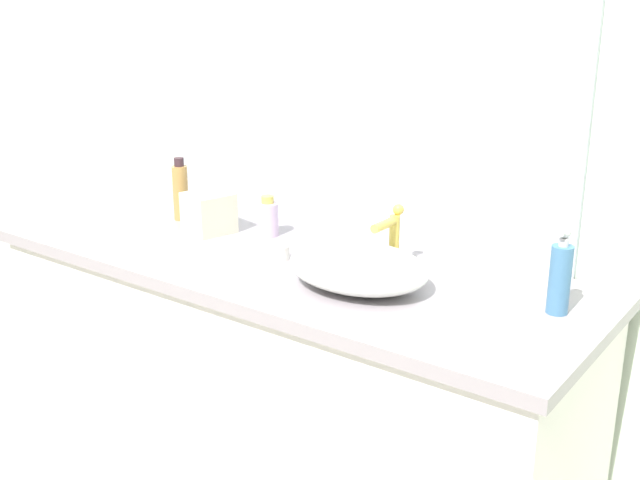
% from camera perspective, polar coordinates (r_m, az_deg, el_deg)
% --- Properties ---
extents(bathroom_wall_rear, '(6.00, 0.06, 2.60)m').
position_cam_1_polar(bathroom_wall_rear, '(2.15, 4.49, 12.40)').
color(bathroom_wall_rear, silver).
rests_on(bathroom_wall_rear, ground).
extents(vanity_counter, '(1.64, 0.60, 0.84)m').
position_cam_1_polar(vanity_counter, '(2.19, -2.53, -11.72)').
color(vanity_counter, white).
rests_on(vanity_counter, ground).
extents(wall_mirror_panel, '(1.31, 0.01, 1.26)m').
position_cam_1_polar(wall_mirror_panel, '(2.14, 2.32, 17.03)').
color(wall_mirror_panel, '#B2BCC6').
rests_on(wall_mirror_panel, vanity_counter).
extents(sink_basin, '(0.35, 0.26, 0.10)m').
position_cam_1_polar(sink_basin, '(1.81, 2.78, -1.99)').
color(sink_basin, white).
rests_on(sink_basin, vanity_counter).
extents(faucet, '(0.03, 0.12, 0.16)m').
position_cam_1_polar(faucet, '(1.92, 5.29, 0.56)').
color(faucet, gold).
rests_on(faucet, vanity_counter).
extents(soap_dispenser, '(0.05, 0.05, 0.20)m').
position_cam_1_polar(soap_dispenser, '(1.73, 17.17, -2.53)').
color(soap_dispenser, teal).
rests_on(soap_dispenser, vanity_counter).
extents(lotion_bottle, '(0.06, 0.06, 0.11)m').
position_cam_1_polar(lotion_bottle, '(2.19, -3.84, 1.63)').
color(lotion_bottle, '#C5A9CB').
rests_on(lotion_bottle, vanity_counter).
extents(perfume_bottle, '(0.05, 0.05, 0.19)m').
position_cam_1_polar(perfume_bottle, '(2.37, -10.17, 3.54)').
color(perfume_bottle, '#AF8043').
rests_on(perfume_bottle, vanity_counter).
extents(tissue_box, '(0.14, 0.14, 0.15)m').
position_cam_1_polar(tissue_box, '(2.23, -8.15, 2.19)').
color(tissue_box, beige).
rests_on(tissue_box, vanity_counter).
extents(candle_jar, '(0.04, 0.04, 0.04)m').
position_cam_1_polar(candle_jar, '(2.00, -2.87, -0.92)').
color(candle_jar, silver).
rests_on(candle_jar, vanity_counter).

